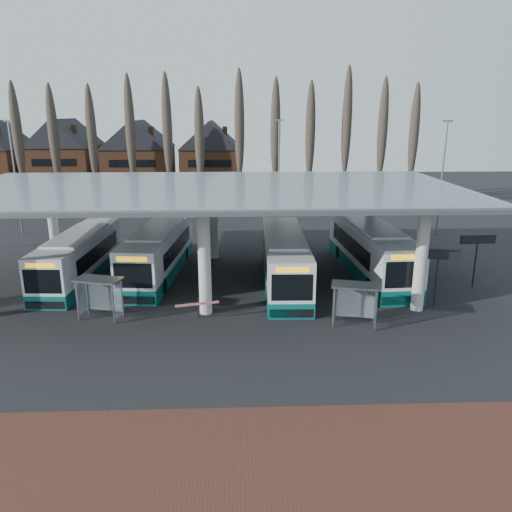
{
  "coord_description": "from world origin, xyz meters",
  "views": [
    {
      "loc": [
        1.78,
        -23.63,
        10.85
      ],
      "look_at": [
        2.99,
        7.0,
        1.98
      ],
      "focal_mm": 35.0,
      "sensor_mm": 36.0,
      "label": 1
    }
  ],
  "objects_px": {
    "bus_2": "(284,260)",
    "shelter_2": "(355,295)",
    "bus_0": "(79,257)",
    "shelter_1": "(100,289)",
    "bus_3": "(370,250)",
    "bus_1": "(159,252)"
  },
  "relations": [
    {
      "from": "bus_2",
      "to": "shelter_1",
      "type": "xyz_separation_m",
      "value": [
        -10.5,
        -5.35,
        0.1
      ]
    },
    {
      "from": "shelter_1",
      "to": "shelter_2",
      "type": "relative_size",
      "value": 1.01
    },
    {
      "from": "bus_0",
      "to": "bus_3",
      "type": "distance_m",
      "value": 19.81
    },
    {
      "from": "bus_3",
      "to": "bus_0",
      "type": "bearing_deg",
      "value": 178.36
    },
    {
      "from": "bus_2",
      "to": "shelter_2",
      "type": "xyz_separation_m",
      "value": [
        3.06,
        -6.82,
        0.1
      ]
    },
    {
      "from": "bus_3",
      "to": "bus_1",
      "type": "bearing_deg",
      "value": 175.49
    },
    {
      "from": "bus_3",
      "to": "shelter_2",
      "type": "relative_size",
      "value": 4.76
    },
    {
      "from": "bus_3",
      "to": "shelter_1",
      "type": "height_order",
      "value": "bus_3"
    },
    {
      "from": "bus_0",
      "to": "bus_2",
      "type": "distance_m",
      "value": 13.72
    },
    {
      "from": "bus_0",
      "to": "bus_3",
      "type": "height_order",
      "value": "bus_3"
    },
    {
      "from": "bus_0",
      "to": "bus_3",
      "type": "bearing_deg",
      "value": 4.72
    },
    {
      "from": "bus_1",
      "to": "shelter_1",
      "type": "bearing_deg",
      "value": -99.31
    },
    {
      "from": "bus_0",
      "to": "shelter_1",
      "type": "relative_size",
      "value": 4.23
    },
    {
      "from": "bus_1",
      "to": "shelter_1",
      "type": "xyz_separation_m",
      "value": [
        -2.01,
        -7.68,
        0.1
      ]
    },
    {
      "from": "bus_0",
      "to": "bus_2",
      "type": "bearing_deg",
      "value": -2.79
    },
    {
      "from": "bus_1",
      "to": "bus_3",
      "type": "xyz_separation_m",
      "value": [
        14.65,
        -0.38,
        0.09
      ]
    },
    {
      "from": "bus_0",
      "to": "bus_3",
      "type": "relative_size",
      "value": 0.9
    },
    {
      "from": "bus_2",
      "to": "shelter_2",
      "type": "distance_m",
      "value": 7.48
    },
    {
      "from": "bus_1",
      "to": "bus_3",
      "type": "relative_size",
      "value": 0.95
    },
    {
      "from": "bus_3",
      "to": "shelter_1",
      "type": "xyz_separation_m",
      "value": [
        -16.66,
        -7.29,
        0.01
      ]
    },
    {
      "from": "bus_1",
      "to": "shelter_1",
      "type": "relative_size",
      "value": 4.49
    },
    {
      "from": "bus_0",
      "to": "shelter_2",
      "type": "xyz_separation_m",
      "value": [
        16.71,
        -8.29,
        0.19
      ]
    }
  ]
}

